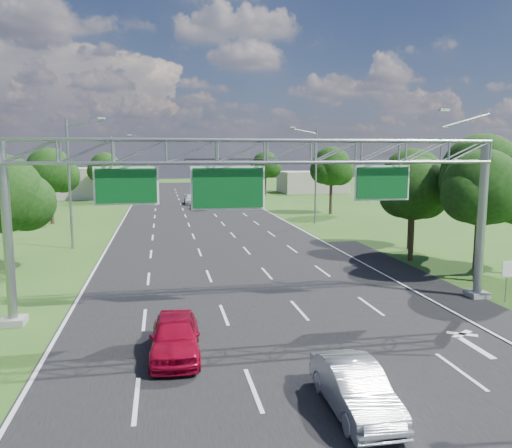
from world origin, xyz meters
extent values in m
plane|color=#2D5118|center=(0.00, 30.00, 0.00)|extent=(220.00, 220.00, 0.00)
cube|color=black|center=(0.00, 30.00, 0.00)|extent=(18.00, 180.00, 0.02)
cube|color=black|center=(10.20, 14.00, 0.00)|extent=(3.00, 30.00, 0.02)
cube|color=gray|center=(11.50, 12.00, 0.15)|extent=(1.00, 1.00, 0.30)
cylinder|color=gray|center=(11.50, 12.00, 4.00)|extent=(0.44, 0.44, 8.00)
cube|color=gray|center=(-11.00, 12.00, 0.15)|extent=(1.00, 1.00, 0.30)
cylinder|color=gray|center=(-11.00, 12.00, 4.00)|extent=(0.40, 0.40, 8.00)
cylinder|color=gray|center=(10.30, 12.00, 9.00)|extent=(2.54, 0.12, 0.79)
cube|color=beige|center=(9.10, 12.00, 9.50)|extent=(0.50, 0.22, 0.12)
cube|color=white|center=(-6.00, 11.98, 6.00)|extent=(2.80, 0.05, 1.70)
cube|color=#09481A|center=(-6.00, 11.92, 6.00)|extent=(2.62, 0.05, 1.52)
cube|color=white|center=(-1.50, 11.98, 5.85)|extent=(3.40, 0.05, 2.00)
cube|color=#09481A|center=(-1.50, 11.92, 5.85)|extent=(3.22, 0.05, 1.82)
cube|color=white|center=(6.00, 11.98, 6.00)|extent=(2.80, 0.05, 1.70)
cube|color=#09481A|center=(6.00, 11.92, 6.00)|extent=(2.62, 0.05, 1.52)
cylinder|color=gray|center=(12.40, 11.00, 1.00)|extent=(0.06, 0.06, 2.00)
cube|color=white|center=(12.40, 10.97, 1.70)|extent=(0.60, 0.04, 0.80)
cylinder|color=black|center=(11.00, 65.00, 3.50)|extent=(0.24, 0.24, 7.00)
cylinder|color=black|center=(5.00, 65.00, 6.60)|extent=(12.00, 0.18, 0.18)
imported|color=black|center=(-1.00, 65.00, 6.05)|extent=(0.18, 0.22, 1.10)
imported|color=black|center=(4.00, 65.00, 6.05)|extent=(0.18, 0.22, 1.10)
imported|color=black|center=(9.00, 65.00, 6.05)|extent=(0.18, 0.22, 1.10)
cylinder|color=gray|center=(-11.50, 30.00, 5.00)|extent=(0.20, 0.20, 10.00)
cylinder|color=gray|center=(-10.20, 30.00, 9.70)|extent=(2.78, 0.12, 0.60)
cube|color=beige|center=(-8.90, 30.00, 10.10)|extent=(0.55, 0.22, 0.12)
cylinder|color=gray|center=(-11.50, 65.00, 5.00)|extent=(0.20, 0.20, 10.00)
cylinder|color=gray|center=(-10.20, 65.00, 9.70)|extent=(2.78, 0.12, 0.60)
cube|color=beige|center=(-8.90, 65.00, 10.10)|extent=(0.55, 0.22, 0.12)
cylinder|color=gray|center=(11.50, 40.00, 5.00)|extent=(0.20, 0.20, 10.00)
cylinder|color=gray|center=(10.20, 40.00, 9.70)|extent=(2.78, 0.12, 0.60)
cube|color=beige|center=(8.90, 40.00, 10.10)|extent=(0.55, 0.22, 0.12)
cylinder|color=#2D2116|center=(13.50, 15.00, 1.87)|extent=(0.36, 0.36, 3.74)
sphere|color=black|center=(13.50, 15.00, 5.50)|extent=(4.40, 4.40, 4.40)
sphere|color=black|center=(14.60, 15.40, 4.95)|extent=(3.30, 3.30, 3.30)
sphere|color=black|center=(12.51, 14.70, 5.06)|extent=(3.08, 3.08, 3.08)
cylinder|color=#2D2116|center=(15.50, 18.00, 2.09)|extent=(0.36, 0.36, 4.18)
sphere|color=black|center=(15.50, 18.00, 6.18)|extent=(5.00, 5.00, 5.00)
sphere|color=black|center=(16.75, 18.40, 5.55)|extent=(3.75, 3.75, 3.75)
sphere|color=black|center=(14.38, 17.70, 5.68)|extent=(3.50, 3.50, 3.50)
cylinder|color=#2D2116|center=(12.50, 21.00, 1.65)|extent=(0.36, 0.36, 3.30)
sphere|color=black|center=(12.50, 21.00, 5.06)|extent=(4.40, 4.40, 4.40)
sphere|color=black|center=(13.60, 21.40, 4.51)|extent=(3.30, 3.30, 3.30)
sphere|color=black|center=(11.51, 20.70, 4.62)|extent=(3.08, 3.08, 3.08)
sphere|color=black|center=(15.96, 15.70, 4.90)|extent=(3.22, 3.22, 3.22)
cylinder|color=#2D2116|center=(14.50, 25.00, 1.76)|extent=(0.36, 0.36, 3.52)
sphere|color=black|center=(14.50, 25.00, 5.44)|extent=(4.80, 4.80, 4.80)
sphere|color=black|center=(15.70, 25.40, 4.84)|extent=(3.60, 3.60, 3.60)
sphere|color=black|center=(13.42, 24.70, 4.96)|extent=(3.36, 3.36, 3.36)
cylinder|color=#2D2116|center=(-14.00, 22.00, 1.54)|extent=(0.36, 0.36, 3.08)
sphere|color=black|center=(-14.00, 22.00, 5.00)|extent=(4.80, 4.80, 4.80)
sphere|color=black|center=(-12.80, 22.40, 4.40)|extent=(3.60, 3.60, 3.60)
cylinder|color=#2D2116|center=(-16.00, 45.00, 1.87)|extent=(0.36, 0.36, 3.74)
sphere|color=black|center=(-16.00, 45.00, 5.66)|extent=(4.80, 4.80, 4.80)
sphere|color=black|center=(-14.80, 45.40, 5.06)|extent=(3.60, 3.60, 3.60)
sphere|color=black|center=(-17.08, 44.70, 5.18)|extent=(3.36, 3.36, 3.36)
cylinder|color=#2D2116|center=(-13.00, 70.00, 1.65)|extent=(0.36, 0.36, 3.30)
sphere|color=black|center=(-13.00, 70.00, 5.22)|extent=(4.80, 4.80, 4.80)
sphere|color=black|center=(-11.80, 70.40, 4.62)|extent=(3.60, 3.60, 3.60)
sphere|color=black|center=(-14.08, 69.70, 4.74)|extent=(3.36, 3.36, 3.36)
cylinder|color=#2D2116|center=(16.00, 48.00, 1.98)|extent=(0.36, 0.36, 3.96)
sphere|color=black|center=(16.00, 48.00, 5.88)|extent=(4.80, 4.80, 4.80)
sphere|color=black|center=(17.20, 48.40, 5.28)|extent=(3.60, 3.60, 3.60)
sphere|color=black|center=(14.92, 47.70, 5.40)|extent=(3.36, 3.36, 3.36)
cylinder|color=#2D2116|center=(14.00, 78.00, 1.76)|extent=(0.36, 0.36, 3.52)
sphere|color=black|center=(14.00, 78.00, 5.44)|extent=(4.80, 4.80, 4.80)
sphere|color=black|center=(15.20, 78.40, 4.84)|extent=(3.60, 3.60, 3.60)
sphere|color=black|center=(12.92, 77.70, 4.96)|extent=(3.36, 3.36, 3.36)
cube|color=#B0A494|center=(-22.00, 78.00, 2.50)|extent=(14.00, 10.00, 5.00)
cube|color=#B0A494|center=(24.00, 82.00, 2.00)|extent=(12.00, 9.00, 4.00)
imported|color=#A50724|center=(-4.14, 7.23, 0.76)|extent=(1.98, 4.53, 1.52)
imported|color=silver|center=(0.85, 2.21, 0.70)|extent=(1.49, 4.26, 1.40)
imported|color=silver|center=(-0.30, 63.33, 0.68)|extent=(2.01, 4.74, 1.36)
imported|color=black|center=(0.34, 55.81, 0.54)|extent=(2.22, 4.04, 1.07)
imported|color=black|center=(-6.62, 69.24, 0.78)|extent=(2.33, 4.77, 1.57)
cube|color=white|center=(8.00, 77.41, 1.53)|extent=(2.96, 5.82, 2.79)
cube|color=silver|center=(8.00, 73.51, 1.02)|extent=(2.39, 2.31, 2.04)
cylinder|color=black|center=(6.98, 73.69, 0.46)|extent=(0.32, 0.93, 0.93)
cylinder|color=black|center=(9.02, 73.69, 0.46)|extent=(0.32, 0.93, 0.93)
cylinder|color=black|center=(6.98, 79.26, 0.46)|extent=(0.32, 0.93, 0.93)
cylinder|color=black|center=(9.02, 79.26, 0.46)|extent=(0.32, 0.93, 0.93)
camera|label=1|loc=(-4.47, -10.59, 7.40)|focal=35.00mm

